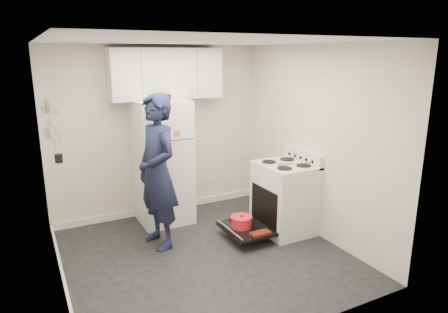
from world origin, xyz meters
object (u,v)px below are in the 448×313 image
electric_range (284,198)px  person (157,172)px  open_oven_door (244,225)px  refrigerator (162,162)px

electric_range → person: bearing=167.0°
open_oven_door → person: bearing=160.7°
refrigerator → person: (-0.31, -0.72, 0.08)m
person → electric_range: bearing=67.3°
refrigerator → person: size_ratio=0.95×
refrigerator → person: bearing=-113.2°
refrigerator → person: 0.79m
electric_range → refrigerator: (-1.33, 1.10, 0.42)m
person → refrigerator: bearing=147.1°
open_oven_door → person: size_ratio=0.37×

